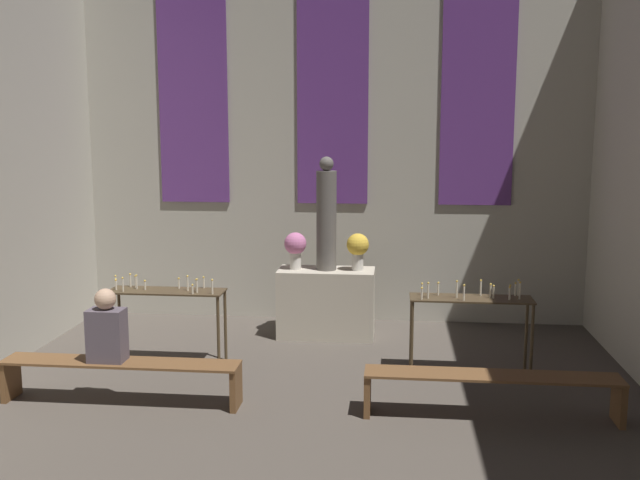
{
  "coord_description": "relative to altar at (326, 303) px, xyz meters",
  "views": [
    {
      "loc": [
        0.89,
        1.21,
        2.76
      ],
      "look_at": [
        0.0,
        9.63,
        1.43
      ],
      "focal_mm": 40.0,
      "sensor_mm": 36.0,
      "label": 1
    }
  ],
  "objects": [
    {
      "name": "wall_back",
      "position": [
        0.0,
        0.95,
        2.23
      ],
      "size": [
        7.37,
        0.16,
        5.32
      ],
      "color": "#B2AD9E",
      "rests_on": "ground_plane"
    },
    {
      "name": "altar",
      "position": [
        0.0,
        0.0,
        0.0
      ],
      "size": [
        1.27,
        0.59,
        0.91
      ],
      "color": "#BCB29E",
      "rests_on": "ground_plane"
    },
    {
      "name": "statue",
      "position": [
        0.0,
        0.0,
        1.16
      ],
      "size": [
        0.27,
        0.27,
        1.49
      ],
      "color": "#5B5651",
      "rests_on": "altar"
    },
    {
      "name": "flower_vase_left",
      "position": [
        -0.41,
        0.0,
        0.76
      ],
      "size": [
        0.29,
        0.29,
        0.49
      ],
      "color": "beige",
      "rests_on": "altar"
    },
    {
      "name": "flower_vase_right",
      "position": [
        0.41,
        0.0,
        0.76
      ],
      "size": [
        0.29,
        0.29,
        0.49
      ],
      "color": "beige",
      "rests_on": "altar"
    },
    {
      "name": "candle_rack_left",
      "position": [
        -1.76,
        -1.31,
        0.3
      ],
      "size": [
        1.37,
        0.4,
        1.07
      ],
      "color": "#473823",
      "rests_on": "ground_plane"
    },
    {
      "name": "candle_rack_right",
      "position": [
        1.76,
        -1.31,
        0.31
      ],
      "size": [
        1.37,
        0.4,
        1.09
      ],
      "color": "#473823",
      "rests_on": "ground_plane"
    },
    {
      "name": "pew_back_left",
      "position": [
        -1.84,
        -2.57,
        -0.12
      ],
      "size": [
        2.43,
        0.36,
        0.44
      ],
      "color": "brown",
      "rests_on": "ground_plane"
    },
    {
      "name": "pew_back_right",
      "position": [
        1.84,
        -2.57,
        -0.12
      ],
      "size": [
        2.43,
        0.36,
        0.44
      ],
      "color": "brown",
      "rests_on": "ground_plane"
    },
    {
      "name": "person_seated",
      "position": [
        -1.97,
        -2.57,
        0.32
      ],
      "size": [
        0.36,
        0.24,
        0.75
      ],
      "color": "#564C56",
      "rests_on": "pew_back_left"
    }
  ]
}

